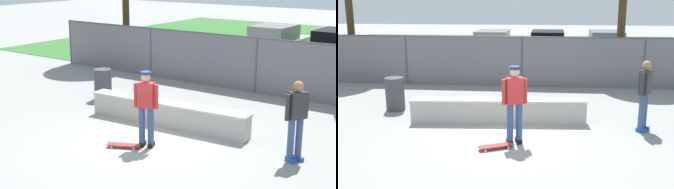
% 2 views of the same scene
% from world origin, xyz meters
% --- Properties ---
extents(ground_plane, '(80.00, 80.00, 0.00)m').
position_xyz_m(ground_plane, '(0.00, 0.00, 0.00)').
color(ground_plane, gray).
extents(grass_strip, '(29.99, 20.00, 0.02)m').
position_xyz_m(grass_strip, '(0.00, 16.29, 0.01)').
color(grass_strip, '#336B2D').
rests_on(grass_strip, ground).
extents(concrete_ledge, '(4.78, 0.79, 0.66)m').
position_xyz_m(concrete_ledge, '(-0.38, 1.39, 0.33)').
color(concrete_ledge, '#A8A59E').
rests_on(concrete_ledge, ground).
extents(skateboarder, '(0.57, 0.38, 1.84)m').
position_xyz_m(skateboarder, '(0.18, -0.20, 1.03)').
color(skateboarder, black).
rests_on(skateboarder, ground).
extents(skateboard, '(0.81, 0.52, 0.09)m').
position_xyz_m(skateboard, '(-0.21, -0.58, 0.07)').
color(skateboard, red).
rests_on(skateboard, ground).
extents(chainlink_fence, '(18.06, 0.07, 1.91)m').
position_xyz_m(chainlink_fence, '(0.00, 5.99, 1.04)').
color(chainlink_fence, '#4C4C51').
rests_on(chainlink_fence, ground).
extents(car_white, '(2.08, 4.23, 1.66)m').
position_xyz_m(car_white, '(-1.83, 11.60, 0.84)').
color(car_white, silver).
rests_on(car_white, ground).
extents(car_black, '(2.08, 4.23, 1.66)m').
position_xyz_m(car_black, '(1.00, 11.65, 0.84)').
color(car_black, black).
rests_on(car_black, ground).
extents(car_silver, '(2.08, 4.23, 1.66)m').
position_xyz_m(car_silver, '(3.95, 11.85, 0.84)').
color(car_silver, '#B7BABF').
rests_on(car_silver, ground).
extents(bystander, '(0.41, 0.53, 1.82)m').
position_xyz_m(bystander, '(3.37, 1.04, 1.01)').
color(bystander, '#2647A5').
rests_on(bystander, ground).
extents(trash_bin, '(0.56, 0.56, 1.00)m').
position_xyz_m(trash_bin, '(-3.62, 2.35, 0.50)').
color(trash_bin, '#3F3F44').
rests_on(trash_bin, ground).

